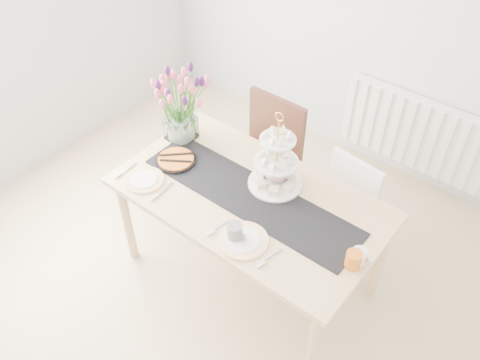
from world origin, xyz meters
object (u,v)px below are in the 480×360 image
Objects in this scene: mug_grey at (235,232)px; tart_tin at (176,160)px; chair_white at (342,205)px; cake_stand at (276,168)px; mug_orange at (353,260)px; cream_jug at (359,256)px; plate_left at (144,180)px; plate_right at (243,240)px; radiator at (416,133)px; teapot at (276,173)px; tulip_vase at (178,96)px; chair_brown at (266,151)px; dining_table at (249,205)px.

tart_tin is at bearing 161.10° from mug_grey.
tart_tin reaches higher than chair_white.
mug_orange is at bearing -20.07° from cake_stand.
cream_jug is at bearing 26.38° from mug_grey.
plate_left is 0.88× the size of plate_right.
teapot is (-0.36, -1.38, 0.37)m from radiator.
plate_right is (0.14, -0.50, -0.06)m from teapot.
chair_white is 0.60m from teapot.
mug_orange is at bearing -9.05° from tulip_vase.
chair_white is 7.57× the size of mug_grey.
chair_brown is at bearing 131.22° from cake_stand.
teapot is at bearing 119.72° from mug_orange.
cake_stand is at bearing 164.20° from cream_jug.
cake_stand is 0.49m from mug_grey.
plate_left is at bearing -144.18° from cake_stand.
plate_right is at bearing 14.13° from mug_grey.
cream_jug is (1.43, -0.18, -0.29)m from tulip_vase.
chair_white is at bearing 42.69° from plate_left.
plate_right is at bearing -27.03° from tulip_vase.
teapot reaches higher than tart_tin.
cake_stand reaches higher than cream_jug.
mug_orange is (1.04, -0.68, 0.26)m from chair_brown.
cake_stand is 0.08m from teapot.
chair_brown is 1.05m from mug_grey.
dining_table is at bearing 115.41° from mug_grey.
teapot reaches higher than chair_white.
dining_table is 2.08× the size of chair_white.
tulip_vase reaches higher than dining_table.
radiator is 2.50× the size of cake_stand.
mug_orange is at bearing -5.80° from dining_table.
plate_right is (0.05, 0.01, -0.04)m from mug_grey.
mug_orange is at bearing 22.31° from plate_right.
plate_right is at bearing -60.33° from chair_brown.
dining_table is at bearing -61.78° from chair_brown.
tulip_vase is at bearing -151.64° from chair_white.
mug_orange is 0.36× the size of plate_right.
mug_orange reaches higher than cream_jug.
tart_tin reaches higher than radiator.
cream_jug is at bearing -20.27° from teapot.
radiator is 1.68m from cream_jug.
chair_white is at bearing 123.94° from cream_jug.
mug_orange reaches higher than radiator.
mug_orange is at bearing 23.17° from mug_grey.
dining_table is at bearing 5.12° from tart_tin.
tulip_vase reaches higher than plate_left.
radiator is 1.02m from chair_white.
plate_left is (-0.93, -0.86, 0.32)m from chair_white.
tulip_vase is 7.39× the size of cream_jug.
chair_brown reaches higher than tart_tin.
radiator is 12.13× the size of mug_orange.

